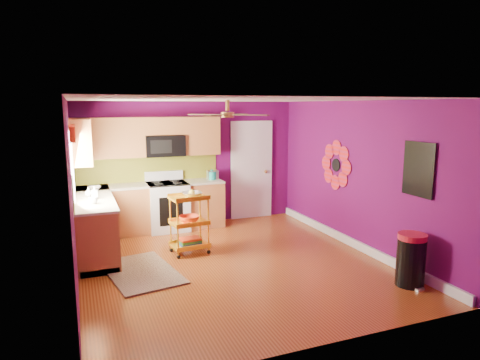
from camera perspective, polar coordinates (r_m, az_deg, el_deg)
name	(u,v)px	position (r m, az deg, el deg)	size (l,w,h in m)	color
ground	(233,263)	(6.77, -0.99, -11.02)	(5.00, 5.00, 0.00)	brown
room_envelope	(234,159)	(6.38, -0.81, 2.84)	(4.54, 5.04, 2.52)	#5D0A54
lower_cabinets	(128,216)	(8.04, -14.67, -4.71)	(2.81, 2.31, 0.94)	#995529
electric_range	(168,206)	(8.49, -9.62, -3.41)	(0.76, 0.66, 1.13)	white
upper_cabinetry	(128,140)	(8.18, -14.66, 5.25)	(2.80, 2.30, 1.26)	#995529
left_window	(72,151)	(7.01, -21.48, 3.65)	(0.08, 1.35, 1.08)	white
panel_door	(251,171)	(9.22, 1.53, 1.21)	(0.95, 0.11, 2.15)	white
right_wall_art	(369,167)	(7.19, 16.84, 1.70)	(0.04, 2.74, 1.04)	black
ceiling_fan	(228,114)	(6.51, -1.67, 8.78)	(1.01, 1.01, 0.26)	#BF8C3F
shag_rug	(141,272)	(6.57, -13.03, -11.83)	(0.90, 1.47, 0.02)	black
rolling_cart	(190,221)	(7.10, -6.71, -5.43)	(0.63, 0.49, 1.07)	yellow
trash_can	(411,260)	(6.31, 21.82, -9.85)	(0.43, 0.45, 0.73)	black
teal_kettle	(212,175)	(8.66, -3.77, 0.62)	(0.18, 0.18, 0.21)	teal
toaster	(212,175)	(8.69, -3.69, 0.69)	(0.22, 0.15, 0.18)	beige
soap_bottle_a	(94,193)	(7.23, -18.83, -1.61)	(0.09, 0.09, 0.20)	#EA3F72
soap_bottle_b	(88,192)	(7.43, -19.55, -1.53)	(0.12, 0.12, 0.15)	white
counter_dish	(94,188)	(8.04, -18.84, -1.01)	(0.23, 0.23, 0.06)	white
counter_cup	(93,200)	(6.88, -18.99, -2.59)	(0.13, 0.13, 0.11)	white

